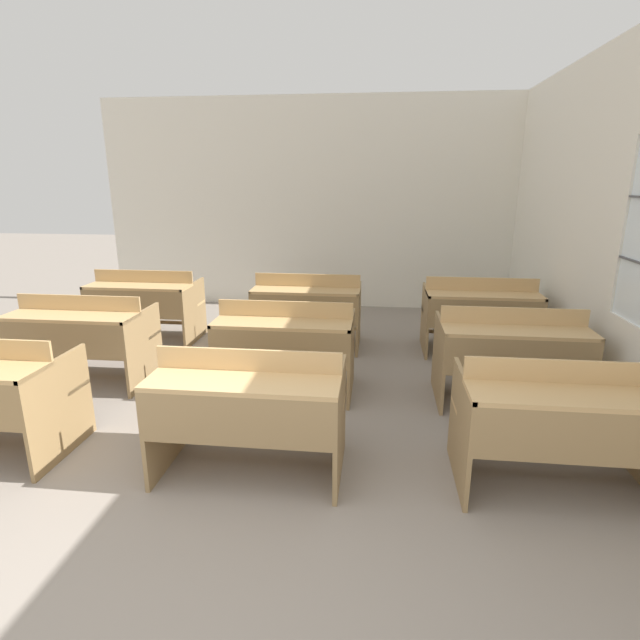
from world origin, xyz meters
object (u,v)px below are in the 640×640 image
at_px(bench_second_center, 285,343).
at_px(bench_third_left, 145,302).
at_px(wastepaper_bin, 501,323).
at_px(bench_front_center, 249,406).
at_px(bench_front_right, 561,420).
at_px(bench_second_right, 510,352).
at_px(bench_third_right, 480,312).
at_px(bench_third_center, 307,307).
at_px(bench_second_left, 82,335).

xyz_separation_m(bench_second_center, bench_third_left, (-1.92, 1.30, 0.00)).
height_order(bench_second_center, wastepaper_bin, bench_second_center).
bearing_deg(bench_second_center, bench_third_left, 145.84).
height_order(bench_front_center, bench_second_center, same).
xyz_separation_m(bench_front_right, bench_second_right, (0.01, 1.25, 0.00)).
bearing_deg(bench_third_right, bench_second_right, -89.62).
height_order(bench_front_right, bench_third_left, same).
bearing_deg(bench_third_left, bench_second_center, -34.16).
xyz_separation_m(bench_front_right, bench_third_center, (-1.91, 2.55, 0.00)).
xyz_separation_m(bench_front_center, bench_second_left, (-1.93, 1.29, 0.00)).
bearing_deg(bench_second_center, bench_front_center, -89.98).
height_order(bench_second_left, bench_second_center, same).
bearing_deg(bench_third_right, bench_third_left, 179.90).
xyz_separation_m(bench_third_center, bench_third_right, (1.90, 0.00, 0.00)).
height_order(bench_front_center, wastepaper_bin, bench_front_center).
height_order(bench_second_right, bench_third_right, same).
relative_size(bench_third_left, bench_third_right, 1.00).
bearing_deg(bench_second_left, bench_front_center, -33.71).
xyz_separation_m(bench_second_center, bench_third_center, (0.01, 1.30, 0.00)).
xyz_separation_m(bench_front_center, bench_front_right, (1.92, 0.03, 0.00)).
relative_size(bench_second_center, bench_third_left, 1.00).
height_order(bench_third_center, wastepaper_bin, bench_third_center).
distance_m(bench_third_left, bench_third_right, 3.84).
distance_m(bench_front_right, bench_second_left, 4.05).
height_order(bench_second_right, wastepaper_bin, bench_second_right).
distance_m(bench_front_right, wastepaper_bin, 3.31).
bearing_deg(bench_front_right, bench_front_center, -179.14).
bearing_deg(bench_front_right, bench_third_left, 146.37).
bearing_deg(bench_third_right, bench_second_center, -145.90).
distance_m(bench_front_right, bench_second_right, 1.25).
bearing_deg(wastepaper_bin, bench_third_left, -170.49).
bearing_deg(bench_front_right, bench_third_right, 90.07).
height_order(bench_third_left, bench_third_right, same).
relative_size(bench_front_center, wastepaper_bin, 3.86).
relative_size(bench_second_left, bench_third_center, 1.00).
bearing_deg(bench_second_right, bench_third_right, 90.38).
bearing_deg(bench_third_left, bench_second_left, -90.26).
relative_size(bench_front_center, bench_second_right, 1.00).
relative_size(bench_front_right, bench_third_left, 1.00).
bearing_deg(bench_third_left, wastepaper_bin, 9.51).
xyz_separation_m(bench_front_right, bench_second_left, (-3.85, 1.26, 0.00)).
height_order(bench_front_right, bench_third_center, same).
height_order(bench_front_center, bench_third_center, same).
distance_m(bench_second_right, bench_third_center, 2.31).
height_order(bench_front_center, bench_second_left, same).
bearing_deg(bench_third_center, wastepaper_bin, 17.28).
relative_size(bench_front_right, bench_second_center, 1.00).
relative_size(bench_front_center, bench_front_right, 1.00).
relative_size(bench_third_right, wastepaper_bin, 3.86).
bearing_deg(bench_third_right, bench_second_left, -161.44).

